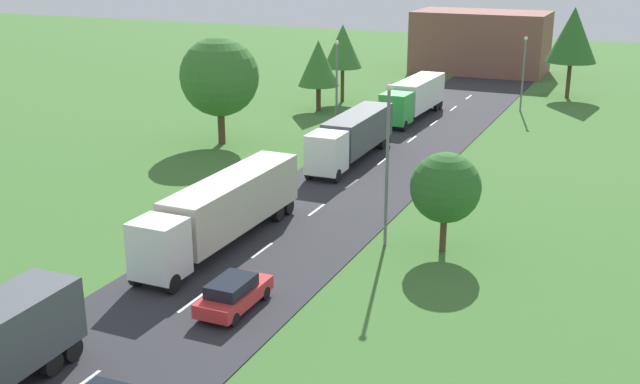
# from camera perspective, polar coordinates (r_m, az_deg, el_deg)

# --- Properties ---
(road) EXTENTS (10.00, 140.00, 0.06)m
(road) POSITION_cam_1_polar(r_m,az_deg,el_deg) (37.34, -9.85, -8.37)
(road) COLOR #2B2B30
(road) RESTS_ON ground
(lane_marking_centre) EXTENTS (0.16, 121.72, 0.01)m
(lane_marking_centre) POSITION_cam_1_polar(r_m,az_deg,el_deg) (34.84, -13.02, -10.55)
(lane_marking_centre) COLOR white
(lane_marking_centre) RESTS_ON road
(truck_second) EXTENTS (2.59, 14.15, 3.67)m
(truck_second) POSITION_cam_1_polar(r_m,az_deg,el_deg) (43.74, -7.10, -1.19)
(truck_second) COLOR white
(truck_second) RESTS_ON road
(truck_third) EXTENTS (2.68, 12.91, 3.50)m
(truck_third) POSITION_cam_1_polar(r_m,az_deg,el_deg) (60.30, 2.37, 4.18)
(truck_third) COLOR white
(truck_third) RESTS_ON road
(truck_fourth) EXTENTS (2.81, 12.37, 3.63)m
(truck_fourth) POSITION_cam_1_polar(r_m,az_deg,el_deg) (75.85, 6.92, 6.96)
(truck_fourth) COLOR green
(truck_fourth) RESTS_ON road
(car_third) EXTENTS (1.90, 4.39, 1.57)m
(car_third) POSITION_cam_1_polar(r_m,az_deg,el_deg) (36.45, -6.38, -7.42)
(car_third) COLOR red
(car_third) RESTS_ON road
(lamppost_second) EXTENTS (0.36, 0.36, 9.18)m
(lamppost_second) POSITION_cam_1_polar(r_m,az_deg,el_deg) (42.66, 4.97, 2.46)
(lamppost_second) COLOR slate
(lamppost_second) RESTS_ON ground
(lamppost_third) EXTENTS (0.36, 0.36, 8.56)m
(lamppost_third) POSITION_cam_1_polar(r_m,az_deg,el_deg) (66.28, 1.23, 7.81)
(lamppost_third) COLOR slate
(lamppost_third) RESTS_ON ground
(lamppost_fourth) EXTENTS (0.36, 0.36, 7.45)m
(lamppost_fourth) POSITION_cam_1_polar(r_m,az_deg,el_deg) (81.06, 14.72, 8.69)
(lamppost_fourth) COLOR slate
(lamppost_fourth) RESTS_ON ground
(tree_oak) EXTENTS (3.87, 3.87, 5.65)m
(tree_oak) POSITION_cam_1_polar(r_m,az_deg,el_deg) (42.51, 9.21, 0.30)
(tree_oak) COLOR #513823
(tree_oak) RESTS_ON ground
(tree_birch) EXTENTS (5.35, 5.35, 9.81)m
(tree_birch) POSITION_cam_1_polar(r_m,az_deg,el_deg) (89.19, 18.09, 10.92)
(tree_birch) COLOR #513823
(tree_birch) RESTS_ON ground
(tree_maple) EXTENTS (4.11, 4.11, 8.17)m
(tree_maple) POSITION_cam_1_polar(r_m,az_deg,el_deg) (83.09, 1.68, 10.65)
(tree_maple) COLOR #513823
(tree_maple) RESTS_ON ground
(tree_pine) EXTENTS (4.12, 4.12, 7.11)m
(tree_pine) POSITION_cam_1_polar(r_m,az_deg,el_deg) (78.47, -0.12, 9.44)
(tree_pine) COLOR #513823
(tree_pine) RESTS_ON ground
(tree_elm) EXTENTS (6.61, 6.61, 9.05)m
(tree_elm) POSITION_cam_1_polar(r_m,az_deg,el_deg) (65.53, -7.40, 8.40)
(tree_elm) COLOR #513823
(tree_elm) RESTS_ON ground
(distant_building) EXTENTS (16.80, 9.33, 7.86)m
(distant_building) POSITION_cam_1_polar(r_m,az_deg,el_deg) (104.72, 11.71, 10.73)
(distant_building) COLOR brown
(distant_building) RESTS_ON ground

